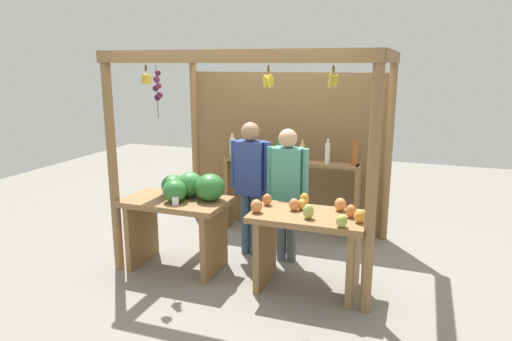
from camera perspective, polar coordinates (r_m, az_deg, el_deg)
ground_plane at (r=5.65m, az=0.66°, el=-10.07°), size 12.00×12.00×0.00m
market_stall at (r=5.65m, az=2.07°, el=4.50°), size 2.80×2.00×2.35m
fruit_counter_left at (r=5.07m, az=-9.00°, el=-4.24°), size 1.12×0.64×1.09m
fruit_counter_right at (r=4.60m, az=6.53°, el=-7.77°), size 1.15×0.65×0.94m
bottle_shelf_unit at (r=6.00m, az=4.21°, el=-0.79°), size 1.79×0.22×1.35m
vendor_man at (r=5.31m, az=-0.69°, el=-0.81°), size 0.48×0.21×1.58m
vendor_woman at (r=5.14m, az=3.88°, el=-1.69°), size 0.48×0.21×1.53m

